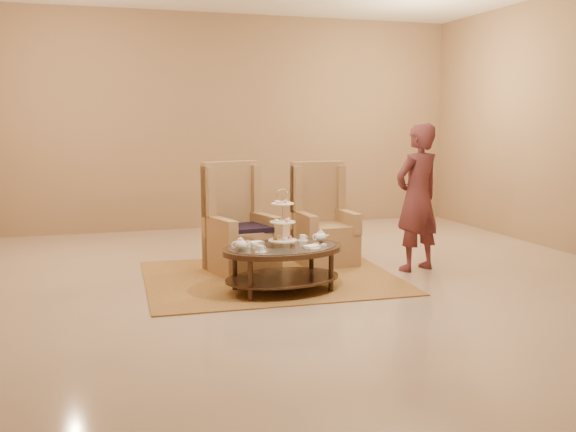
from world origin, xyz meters
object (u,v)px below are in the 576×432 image
object	(u,v)px
armchair_right	(322,229)
person	(417,197)
armchair_left	(238,235)
tea_table	(283,255)

from	to	relation	value
armchair_right	person	bearing A→B (deg)	-39.51
armchair_left	armchair_right	distance (m)	1.12
armchair_left	tea_table	bearing A→B (deg)	-92.41
tea_table	armchair_right	xyz separation A→B (m)	(0.88, 1.20, 0.03)
armchair_left	person	size ratio (longest dim) A/B	0.74
armchair_left	person	bearing A→B (deg)	-30.59
tea_table	person	world-z (taller)	person
tea_table	person	size ratio (longest dim) A/B	0.79
tea_table	armchair_right	size ratio (longest dim) A/B	1.10
armchair_right	tea_table	bearing A→B (deg)	-128.22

